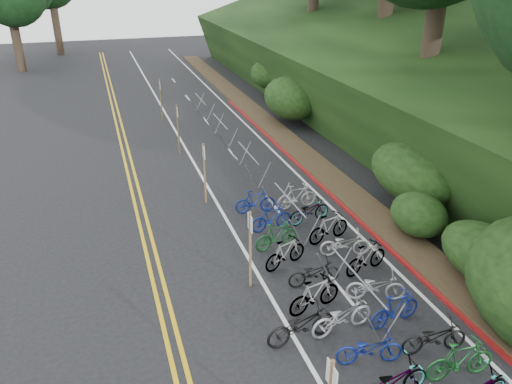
% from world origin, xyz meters
% --- Properties ---
extents(road_markings, '(7.47, 80.00, 0.01)m').
position_xyz_m(road_markings, '(0.63, 10.10, 0.00)').
color(road_markings, gold).
rests_on(road_markings, ground).
extents(red_curb, '(0.25, 28.00, 0.10)m').
position_xyz_m(red_curb, '(5.70, 12.00, 0.05)').
color(red_curb, maroon).
rests_on(red_curb, ground).
extents(embankment, '(14.30, 48.14, 9.11)m').
position_xyz_m(embankment, '(12.96, 19.04, 2.57)').
color(embankment, black).
rests_on(embankment, ground).
extents(bike_racks_rest, '(1.14, 23.00, 1.17)m').
position_xyz_m(bike_racks_rest, '(3.00, 13.00, 0.85)').
color(bike_racks_rest, gray).
rests_on(bike_racks_rest, ground).
extents(signposts_rest, '(0.08, 18.40, 2.50)m').
position_xyz_m(signposts_rest, '(0.60, 14.00, 1.43)').
color(signposts_rest, brown).
rests_on(signposts_rest, ground).
extents(bike_front, '(0.89, 2.00, 1.02)m').
position_xyz_m(bike_front, '(1.12, 2.36, 0.51)').
color(bike_front, black).
rests_on(bike_front, ground).
extents(bike_valet, '(3.26, 14.29, 1.05)m').
position_xyz_m(bike_valet, '(3.08, 2.59, 0.47)').
color(bike_valet, slate).
rests_on(bike_valet, ground).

